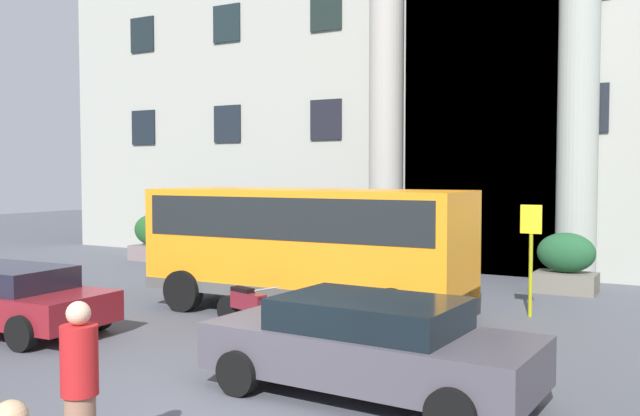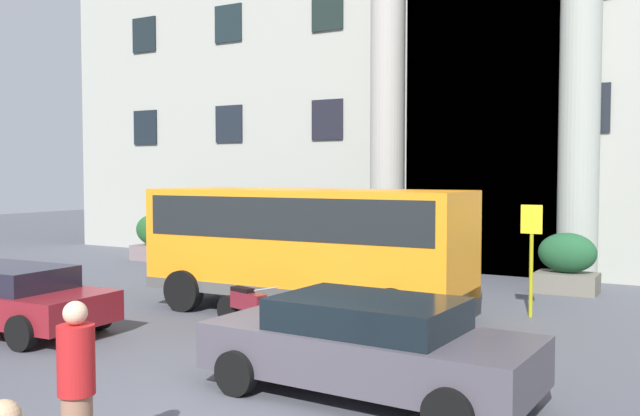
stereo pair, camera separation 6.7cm
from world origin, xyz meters
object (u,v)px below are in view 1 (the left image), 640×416
(hedge_planter_entrance_left, at_px, (566,264))
(parked_coupe_end, at_px, (369,345))
(bus_stop_sign, at_px, (531,247))
(parked_hatchback_near, at_px, (8,298))
(hedge_planter_east, at_px, (153,238))
(hedge_planter_far_west, at_px, (236,245))
(orange_minibus, at_px, (307,239))
(pedestrian_child_trailing, at_px, (80,392))
(hedge_planter_far_east, at_px, (358,252))
(motorcycle_near_kerb, at_px, (247,307))

(hedge_planter_entrance_left, xyz_separation_m, parked_coupe_end, (-0.78, -9.80, -0.03))
(bus_stop_sign, height_order, parked_hatchback_near, bus_stop_sign)
(hedge_planter_east, distance_m, hedge_planter_far_west, 3.33)
(hedge_planter_entrance_left, bearing_deg, hedge_planter_east, -178.07)
(orange_minibus, relative_size, pedestrian_child_trailing, 3.93)
(hedge_planter_entrance_left, height_order, parked_hatchback_near, hedge_planter_entrance_left)
(orange_minibus, height_order, hedge_planter_east, orange_minibus)
(bus_stop_sign, height_order, hedge_planter_entrance_left, bus_stop_sign)
(hedge_planter_entrance_left, xyz_separation_m, hedge_planter_far_west, (-10.17, -0.20, -0.05))
(hedge_planter_entrance_left, distance_m, hedge_planter_far_east, 5.62)
(hedge_planter_far_east, bearing_deg, motorcycle_near_kerb, -80.98)
(bus_stop_sign, height_order, hedge_planter_east, bus_stop_sign)
(bus_stop_sign, relative_size, hedge_planter_east, 1.40)
(bus_stop_sign, height_order, motorcycle_near_kerb, bus_stop_sign)
(motorcycle_near_kerb, bearing_deg, hedge_planter_far_west, 144.60)
(hedge_planter_entrance_left, distance_m, hedge_planter_far_west, 10.18)
(bus_stop_sign, bearing_deg, hedge_planter_entrance_left, 88.52)
(bus_stop_sign, bearing_deg, orange_minibus, -155.86)
(bus_stop_sign, height_order, parked_coupe_end, bus_stop_sign)
(motorcycle_near_kerb, bearing_deg, parked_hatchback_near, -132.21)
(hedge_planter_entrance_left, distance_m, hedge_planter_east, 13.50)
(bus_stop_sign, relative_size, parked_hatchback_near, 0.56)
(orange_minibus, height_order, hedge_planter_far_east, orange_minibus)
(parked_hatchback_near, relative_size, pedestrian_child_trailing, 2.36)
(hedge_planter_east, relative_size, hedge_planter_far_west, 0.92)
(parked_coupe_end, distance_m, parked_hatchback_near, 7.60)
(parked_coupe_end, relative_size, pedestrian_child_trailing, 2.54)
(parked_coupe_end, height_order, parked_hatchback_near, parked_coupe_end)
(bus_stop_sign, distance_m, hedge_planter_far_east, 6.27)
(orange_minibus, height_order, motorcycle_near_kerb, orange_minibus)
(parked_hatchback_near, bearing_deg, motorcycle_near_kerb, 28.23)
(orange_minibus, relative_size, bus_stop_sign, 2.99)
(pedestrian_child_trailing, bearing_deg, hedge_planter_far_east, 37.38)
(hedge_planter_far_east, bearing_deg, parked_coupe_end, -62.47)
(parked_coupe_end, bearing_deg, bus_stop_sign, 85.81)
(hedge_planter_entrance_left, height_order, pedestrian_child_trailing, pedestrian_child_trailing)
(pedestrian_child_trailing, bearing_deg, parked_coupe_end, 3.63)
(hedge_planter_entrance_left, bearing_deg, hedge_planter_far_west, -178.89)
(parked_hatchback_near, xyz_separation_m, motorcycle_near_kerb, (3.88, 2.35, -0.21))
(hedge_planter_entrance_left, bearing_deg, pedestrian_child_trailing, -98.60)
(orange_minibus, height_order, parked_hatchback_near, orange_minibus)
(hedge_planter_entrance_left, xyz_separation_m, pedestrian_child_trailing, (-2.06, -13.60, 0.18))
(hedge_planter_far_east, xyz_separation_m, parked_coupe_end, (4.82, -9.25, -0.05))
(hedge_planter_east, bearing_deg, motorcycle_near_kerb, -37.90)
(bus_stop_sign, xyz_separation_m, hedge_planter_east, (-13.40, 3.00, -0.70))
(pedestrian_child_trailing, bearing_deg, orange_minibus, 38.15)
(motorcycle_near_kerb, bearing_deg, bus_stop_sign, 58.78)
(hedge_planter_far_east, height_order, motorcycle_near_kerb, hedge_planter_far_east)
(parked_coupe_end, xyz_separation_m, motorcycle_near_kerb, (-3.72, 2.34, -0.25))
(hedge_planter_far_west, height_order, parked_hatchback_near, hedge_planter_far_west)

